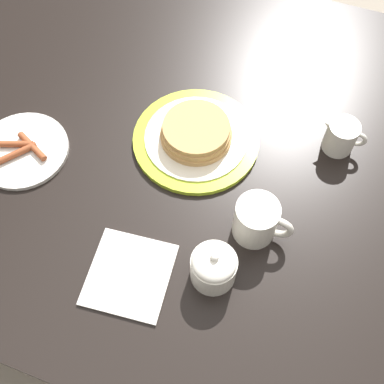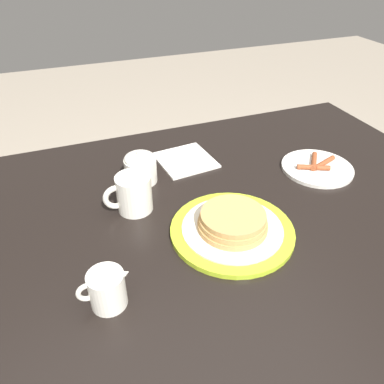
# 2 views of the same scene
# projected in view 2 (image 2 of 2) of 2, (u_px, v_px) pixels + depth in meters

# --- Properties ---
(dining_table) EXTENTS (1.28, 1.10, 0.75)m
(dining_table) POSITION_uv_depth(u_px,v_px,m) (245.00, 262.00, 0.91)
(dining_table) COLOR black
(dining_table) RESTS_ON ground_plane
(pancake_plate) EXTENTS (0.27, 0.27, 0.05)m
(pancake_plate) POSITION_uv_depth(u_px,v_px,m) (232.00, 226.00, 0.82)
(pancake_plate) COLOR #AAC628
(pancake_plate) RESTS_ON dining_table
(side_plate_bacon) EXTENTS (0.20, 0.20, 0.02)m
(side_plate_bacon) POSITION_uv_depth(u_px,v_px,m) (317.00, 167.00, 1.04)
(side_plate_bacon) COLOR silver
(side_plate_bacon) RESTS_ON dining_table
(coffee_mug) EXTENTS (0.11, 0.08, 0.09)m
(coffee_mug) POSITION_uv_depth(u_px,v_px,m) (133.00, 193.00, 0.87)
(coffee_mug) COLOR silver
(coffee_mug) RESTS_ON dining_table
(creamer_pitcher) EXTENTS (0.10, 0.07, 0.08)m
(creamer_pitcher) POSITION_uv_depth(u_px,v_px,m) (107.00, 289.00, 0.65)
(creamer_pitcher) COLOR silver
(creamer_pitcher) RESTS_ON dining_table
(sugar_bowl) EXTENTS (0.08, 0.08, 0.09)m
(sugar_bowl) POSITION_uv_depth(u_px,v_px,m) (140.00, 167.00, 0.97)
(sugar_bowl) COLOR silver
(sugar_bowl) RESTS_ON dining_table
(napkin) EXTENTS (0.16, 0.17, 0.01)m
(napkin) POSITION_uv_depth(u_px,v_px,m) (185.00, 160.00, 1.08)
(napkin) COLOR silver
(napkin) RESTS_ON dining_table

